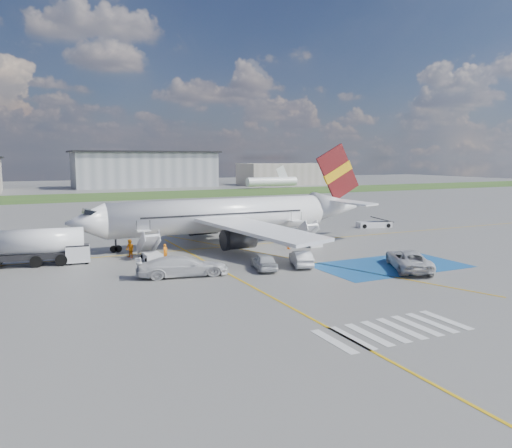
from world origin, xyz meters
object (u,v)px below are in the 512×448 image
(belt_loader, at_px, (374,225))
(van_white_a, at_px, (408,256))
(gpu_cart, at_px, (78,255))
(airliner, at_px, (232,215))
(fuel_tanker, at_px, (28,250))
(car_silver_a, at_px, (264,261))
(car_silver_b, at_px, (301,258))
(van_white_b, at_px, (183,263))

(belt_loader, xyz_separation_m, van_white_a, (-15.00, -23.23, 0.77))
(gpu_cart, bearing_deg, airliner, 19.82)
(gpu_cart, bearing_deg, fuel_tanker, 170.90)
(car_silver_a, distance_m, car_silver_b, 3.81)
(gpu_cart, relative_size, car_silver_a, 0.53)
(van_white_b, bearing_deg, belt_loader, -53.43)
(van_white_a, xyz_separation_m, van_white_b, (-19.43, 6.21, -0.02))
(car_silver_a, bearing_deg, van_white_b, 6.82)
(van_white_b, bearing_deg, airliner, -27.07)
(gpu_cart, distance_m, car_silver_a, 17.97)
(airliner, height_order, van_white_a, airliner)
(gpu_cart, height_order, van_white_a, van_white_a)
(car_silver_b, bearing_deg, car_silver_a, 16.66)
(car_silver_b, distance_m, van_white_a, 9.77)
(airliner, bearing_deg, van_white_b, -127.33)
(fuel_tanker, bearing_deg, gpu_cart, -8.56)
(car_silver_b, relative_size, van_white_a, 0.72)
(van_white_a, bearing_deg, gpu_cart, -0.46)
(airliner, bearing_deg, gpu_cart, -166.57)
(airliner, distance_m, car_silver_b, 14.78)
(fuel_tanker, relative_size, gpu_cart, 4.41)
(van_white_b, bearing_deg, car_silver_b, -84.68)
(car_silver_a, relative_size, van_white_b, 0.75)
(fuel_tanker, xyz_separation_m, car_silver_b, (22.96, -11.44, -0.71))
(gpu_cart, xyz_separation_m, belt_loader, (41.92, 7.74, -0.43))
(fuel_tanker, relative_size, car_silver_a, 2.33)
(car_silver_a, relative_size, car_silver_b, 0.99)
(car_silver_a, bearing_deg, airliner, -88.67)
(airliner, height_order, fuel_tanker, airliner)
(fuel_tanker, xyz_separation_m, belt_loader, (46.19, 6.55, -1.05))
(van_white_a, bearing_deg, fuel_tanker, 1.33)
(gpu_cart, relative_size, belt_loader, 0.42)
(airliner, bearing_deg, van_white_a, -65.26)
(car_silver_a, height_order, van_white_b, van_white_b)
(gpu_cart, bearing_deg, van_white_a, -23.53)
(car_silver_a, height_order, car_silver_b, car_silver_a)
(airliner, height_order, belt_loader, airliner)
(car_silver_a, bearing_deg, car_silver_b, -169.74)
(gpu_cart, xyz_separation_m, van_white_b, (7.49, -9.29, 0.32))
(gpu_cart, distance_m, van_white_b, 11.94)
(fuel_tanker, bearing_deg, airliner, 14.85)
(belt_loader, bearing_deg, gpu_cart, -155.72)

